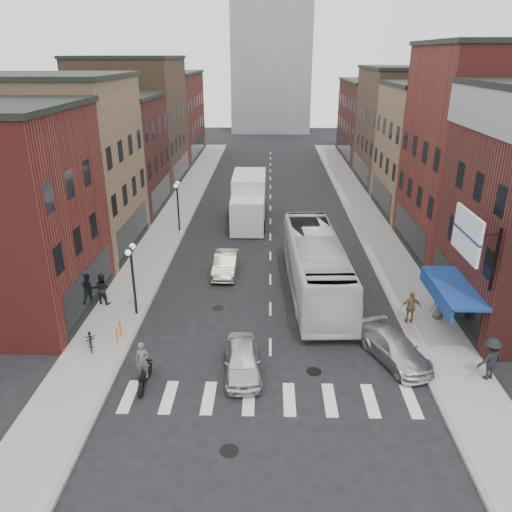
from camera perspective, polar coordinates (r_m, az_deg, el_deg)
The scene contains 30 objects.
ground at distance 24.27m, azimuth 1.64°, elevation -11.63°, with size 160.00×160.00×0.00m, color black.
sidewalk_left at distance 45.04m, azimuth -9.26°, elevation 4.52°, with size 3.00×74.00×0.15m, color gray.
sidewalk_right at distance 45.09m, azimuth 12.55°, elevation 4.29°, with size 3.00×74.00×0.15m, color gray.
curb_left at distance 44.81m, azimuth -7.36°, elevation 4.43°, with size 0.20×74.00×0.16m, color gray.
curb_right at distance 44.85m, azimuth 10.66°, elevation 4.25°, with size 0.20×74.00×0.16m, color gray.
crosswalk_stripes at distance 21.84m, azimuth 1.63°, elevation -16.01°, with size 12.00×2.20×0.01m, color silver.
bldg_left_mid_a at distance 37.98m, azimuth -21.83°, elevation 9.44°, with size 10.30×10.20×12.30m.
bldg_left_mid_b at distance 47.35m, azimuth -17.09°, elevation 11.05°, with size 10.30×10.20×10.30m.
bldg_left_far_a at distance 57.55m, azimuth -13.89°, elevation 14.70°, with size 10.30×12.20×13.30m.
bldg_left_far_b at distance 71.19m, azimuth -10.91°, elevation 15.44°, with size 10.30×16.20×11.30m.
bldg_right_mid_a at distance 37.91m, azimuth 25.49°, elevation 10.41°, with size 10.30×10.20×14.30m.
bldg_right_mid_b at distance 47.35m, azimuth 20.57°, elevation 11.24°, with size 10.30×10.20×11.30m.
bldg_right_far_a at distance 57.68m, azimuth 17.26°, elevation 13.88°, with size 10.30×12.20×12.30m.
bldg_right_far_b at distance 71.30m, azimuth 14.27°, elevation 14.78°, with size 10.30×16.20×10.30m.
awning_blue at distance 26.73m, azimuth 21.25°, elevation -3.45°, with size 1.80×5.00×0.78m.
billboard_sign at distance 23.62m, azimuth 23.15°, elevation 2.15°, with size 1.52×3.00×3.70m.
streetlamp_near at distance 27.37m, azimuth -13.98°, elevation -1.29°, with size 0.32×1.22×4.11m.
streetlamp_far at distance 40.28m, azimuth -8.96°, elevation 6.64°, with size 0.32×1.22×4.11m.
bike_rack at distance 26.16m, azimuth -15.42°, elevation -8.39°, with size 0.08×0.68×0.80m.
box_truck at distance 42.59m, azimuth -0.83°, elevation 6.39°, with size 2.84×8.96×3.90m.
motorcycle_rider at distance 22.45m, azimuth -12.75°, elevation -12.21°, with size 0.61×2.15×2.19m.
transit_bus at distance 30.06m, azimuth 6.84°, elevation -1.02°, with size 2.94×12.55×3.50m, color silver.
sedan_left_near at distance 22.94m, azimuth -1.60°, elevation -11.81°, with size 1.61×4.00×1.36m, color silver.
sedan_left_far at distance 32.78m, azimuth -3.48°, elevation -0.90°, with size 1.45×4.15×1.37m, color #B8B495.
curb_car at distance 24.66m, azimuth 15.64°, elevation -10.20°, with size 1.78×4.37×1.27m, color silver.
parked_bicycle at distance 25.92m, azimuth -18.39°, elevation -9.01°, with size 0.56×1.62×0.85m, color black.
ped_left_solo at distance 29.76m, azimuth -17.19°, elevation -3.58°, with size 0.89×0.52×1.84m, color black.
ped_right_a at distance 24.44m, azimuth 25.22°, elevation -10.58°, with size 1.28×0.63×1.98m, color black.
ped_right_b at distance 27.71m, azimuth 17.29°, elevation -5.61°, with size 1.06×0.53×1.81m, color olive.
ped_right_c at distance 28.74m, azimuth 20.19°, elevation -5.22°, with size 0.77×0.50×1.58m, color #4E5055.
Camera 1 is at (-0.13, -20.18, 13.49)m, focal length 35.00 mm.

